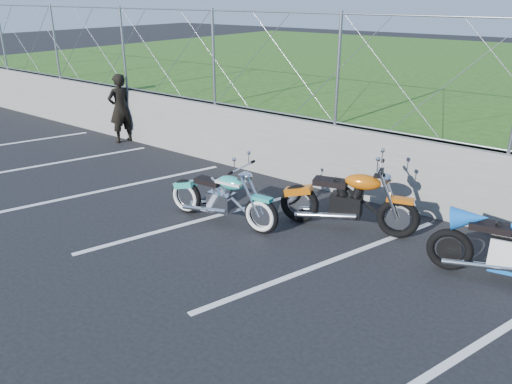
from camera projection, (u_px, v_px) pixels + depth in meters
The scene contains 8 objects.
ground at pixel (163, 240), 7.76m from camera, with size 90.00×90.00×0.00m, color black.
retaining_wall at pixel (290, 149), 10.10m from camera, with size 30.00×0.22×1.30m, color slate.
grass_field at pixel (449, 83), 17.46m from camera, with size 30.00×20.00×1.30m, color #275115.
chain_link_fence at pixel (292, 65), 9.49m from camera, with size 28.00×0.03×2.00m.
parking_lines at pixel (263, 238), 7.82m from camera, with size 18.29×4.31×0.01m.
cruiser_turquoise at pixel (223, 199), 8.20m from camera, with size 2.13×0.67×1.06m.
naked_orange at pixel (350, 202), 7.93m from camera, with size 2.20×0.86×1.12m.
person_standing at pixel (120, 108), 12.62m from camera, with size 0.63×0.42×1.74m, color black.
Camera 1 is at (5.39, -4.61, 3.57)m, focal length 35.00 mm.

